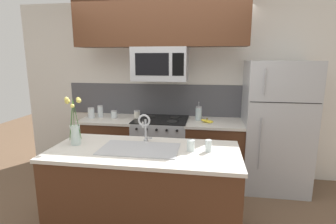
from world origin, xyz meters
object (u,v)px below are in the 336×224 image
storage_jar_squat (137,115)px  storage_jar_short (114,114)px  drinking_glass (191,146)px  microwave (160,64)px  banana_bunch (207,121)px  spare_glass (208,146)px  flower_vase (75,130)px  sink_faucet (145,124)px  storage_jar_medium (100,111)px  french_press (199,113)px  storage_jar_tall (91,113)px  stove_range (161,149)px  refrigerator (275,126)px

storage_jar_squat → storage_jar_short: bearing=178.7°
drinking_glass → microwave: bearing=113.3°
storage_jar_short → drinking_glass: (1.23, -1.24, 0.00)m
banana_bunch → drinking_glass: drinking_glass is taller
spare_glass → flower_vase: bearing=-180.0°
storage_jar_short → drinking_glass: drinking_glass is taller
sink_faucet → drinking_glass: 0.55m
storage_jar_medium → french_press: bearing=1.0°
storage_jar_medium → sink_faucet: sink_faucet is taller
flower_vase → sink_faucet: bearing=14.6°
storage_jar_tall → french_press: bearing=3.5°
storage_jar_short → stove_range: bearing=-1.5°
storage_jar_short → flower_vase: (0.05, -1.23, 0.10)m
storage_jar_squat → banana_bunch: bearing=-4.1°
stove_range → french_press: french_press is taller
banana_bunch → flower_vase: 1.76m
french_press → spare_glass: bearing=-83.3°
storage_jar_short → banana_bunch: size_ratio=0.56×
microwave → drinking_glass: microwave is taller
french_press → flower_vase: size_ratio=0.53×
sink_faucet → flower_vase: 0.71m
sink_faucet → drinking_glass: (0.50, -0.19, -0.14)m
spare_glass → banana_bunch: bearing=91.3°
storage_jar_medium → flower_vase: 1.27m
microwave → spare_glass: bearing=-60.1°
storage_jar_medium → storage_jar_tall: bearing=-148.0°
banana_bunch → spare_glass: size_ratio=1.67×
banana_bunch → refrigerator: bearing=5.1°
storage_jar_short → flower_vase: bearing=-87.8°
refrigerator → storage_jar_medium: bearing=179.7°
microwave → refrigerator: microwave is taller
storage_jar_medium → banana_bunch: storage_jar_medium is taller
storage_jar_tall → sink_faucet: (1.06, -1.00, 0.12)m
french_press → microwave: bearing=-171.4°
storage_jar_tall → drinking_glass: (1.56, -1.18, -0.02)m
spare_glass → sink_faucet: bearing=165.0°
french_press → drinking_glass: bearing=-90.8°
stove_range → banana_bunch: bearing=-5.4°
storage_jar_short → sink_faucet: 1.29m
sink_faucet → storage_jar_squat: bearing=109.8°
storage_jar_medium → banana_bunch: (1.59, -0.10, -0.06)m
storage_jar_medium → storage_jar_squat: 0.58m
microwave → drinking_glass: bearing=-66.7°
storage_jar_squat → french_press: (0.89, 0.05, 0.04)m
stove_range → flower_vase: size_ratio=1.85×
french_press → spare_glass: size_ratio=2.34×
drinking_glass → storage_jar_medium: bearing=139.1°
banana_bunch → storage_jar_tall: bearing=179.2°
microwave → french_press: (0.53, 0.08, -0.69)m
stove_range → french_press: 0.77m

